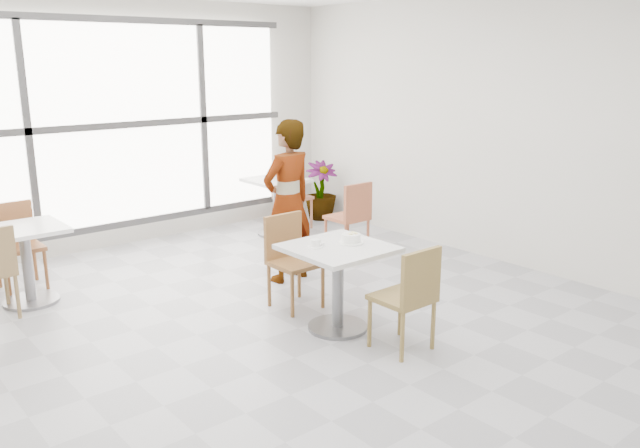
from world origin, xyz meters
TOP-DOWN VIEW (x-y plane):
  - floor at (0.00, 0.00)m, footprint 7.00×7.00m
  - wall_back at (0.00, 3.50)m, footprint 6.00×0.00m
  - wall_right at (3.00, 0.00)m, footprint 0.00×7.00m
  - window at (0.00, 3.44)m, footprint 4.60×0.07m
  - main_table at (0.26, -0.23)m, footprint 0.80×0.80m
  - chair_near at (0.40, -0.92)m, footprint 0.42×0.42m
  - chair_far at (0.30, 0.49)m, footprint 0.42×0.42m
  - oatmeal_bowl at (0.41, -0.23)m, footprint 0.21×0.21m
  - coffee_cup at (0.09, -0.13)m, footprint 0.16×0.13m
  - person at (0.72, 1.08)m, footprint 0.65×0.46m
  - bg_table_left at (-1.59, 2.14)m, footprint 0.70×0.70m
  - bg_table_right at (1.70, 2.62)m, footprint 0.70×0.70m
  - bg_chair_left_far at (-1.53, 2.68)m, footprint 0.42×0.42m
  - bg_chair_right_near at (1.86, 1.34)m, footprint 0.42×0.42m
  - bg_chair_right_far at (2.06, 2.83)m, footprint 0.42×0.42m
  - plant_right at (2.70, 2.91)m, footprint 0.60×0.60m

SIDE VIEW (x-z plane):
  - floor at x=0.00m, z-range 0.00..0.00m
  - plant_right at x=2.70m, z-range 0.00..0.84m
  - bg_table_left at x=-1.59m, z-range 0.11..0.86m
  - bg_table_right at x=1.70m, z-range 0.11..0.86m
  - chair_near at x=0.40m, z-range 0.07..0.94m
  - chair_far at x=0.30m, z-range 0.07..0.94m
  - bg_chair_left_far at x=-1.53m, z-range 0.07..0.94m
  - bg_chair_right_near at x=1.86m, z-range 0.07..0.94m
  - bg_chair_right_far at x=2.06m, z-range 0.07..0.94m
  - main_table at x=0.26m, z-range 0.15..0.90m
  - coffee_cup at x=0.09m, z-range 0.75..0.81m
  - oatmeal_bowl at x=0.41m, z-range 0.75..0.84m
  - person at x=0.72m, z-range 0.00..1.69m
  - window at x=0.00m, z-range 0.24..2.76m
  - wall_back at x=0.00m, z-range -1.50..4.50m
  - wall_right at x=3.00m, z-range -2.00..5.00m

